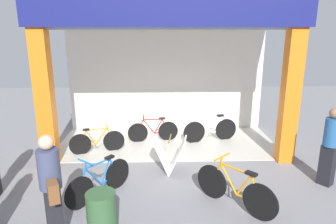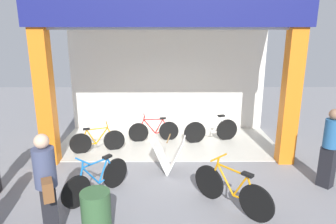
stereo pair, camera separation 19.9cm
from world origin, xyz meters
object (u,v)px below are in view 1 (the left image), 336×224
(bicycle_inside_2, at_px, (210,130))
(bicycle_inside_1, at_px, (153,131))
(pedestrian_1, at_px, (330,146))
(bicycle_parked_0, at_px, (100,181))
(pedestrian_3, at_px, (51,186))
(bicycle_inside_0, at_px, (97,142))
(trash_bin, at_px, (102,217))
(bicycle_parked_1, at_px, (235,189))
(sandwich_board_sign, at_px, (170,155))

(bicycle_inside_2, bearing_deg, bicycle_inside_1, 178.26)
(pedestrian_1, bearing_deg, bicycle_parked_0, -175.28)
(bicycle_inside_1, bearing_deg, pedestrian_3, -109.29)
(bicycle_inside_0, distance_m, pedestrian_1, 5.74)
(bicycle_inside_1, height_order, trash_bin, trash_bin)
(pedestrian_3, height_order, trash_bin, pedestrian_3)
(bicycle_parked_0, xyz_separation_m, bicycle_parked_1, (2.64, -0.46, 0.03))
(bicycle_inside_0, height_order, sandwich_board_sign, sandwich_board_sign)
(bicycle_parked_1, distance_m, trash_bin, 2.51)
(bicycle_inside_0, distance_m, bicycle_inside_1, 1.75)
(bicycle_parked_1, relative_size, trash_bin, 1.52)
(bicycle_inside_0, height_order, bicycle_parked_0, bicycle_parked_0)
(bicycle_inside_0, bearing_deg, bicycle_parked_1, -41.46)
(bicycle_inside_1, relative_size, trash_bin, 1.75)
(bicycle_inside_1, relative_size, bicycle_inside_2, 0.91)
(bicycle_inside_0, relative_size, bicycle_inside_1, 0.96)
(bicycle_inside_1, xyz_separation_m, bicycle_inside_2, (1.73, -0.05, 0.04))
(sandwich_board_sign, bearing_deg, bicycle_parked_1, -53.50)
(bicycle_parked_0, bearing_deg, bicycle_parked_1, -9.82)
(bicycle_parked_0, bearing_deg, bicycle_inside_2, 48.37)
(bicycle_inside_1, height_order, pedestrian_1, pedestrian_1)
(bicycle_inside_0, xyz_separation_m, pedestrian_3, (-0.00, -3.54, 0.60))
(bicycle_inside_2, height_order, pedestrian_3, pedestrian_3)
(bicycle_inside_0, relative_size, trash_bin, 1.68)
(bicycle_inside_0, height_order, bicycle_inside_1, bicycle_inside_1)
(bicycle_parked_1, relative_size, pedestrian_3, 0.74)
(bicycle_inside_1, xyz_separation_m, pedestrian_3, (-1.53, -4.39, 0.60))
(bicycle_parked_1, height_order, pedestrian_1, pedestrian_1)
(bicycle_parked_0, xyz_separation_m, sandwich_board_sign, (1.46, 1.13, 0.06))
(bicycle_inside_0, bearing_deg, trash_bin, -77.82)
(bicycle_parked_0, xyz_separation_m, trash_bin, (0.29, -1.34, 0.07))
(bicycle_inside_1, relative_size, bicycle_parked_1, 1.16)
(bicycle_parked_0, xyz_separation_m, pedestrian_3, (-0.50, -1.22, 0.57))
(pedestrian_1, bearing_deg, pedestrian_3, -163.21)
(sandwich_board_sign, height_order, pedestrian_1, pedestrian_1)
(bicycle_inside_0, distance_m, bicycle_parked_0, 2.37)
(sandwich_board_sign, bearing_deg, pedestrian_1, -12.08)
(bicycle_inside_1, distance_m, pedestrian_1, 4.77)
(bicycle_inside_1, relative_size, pedestrian_3, 0.85)
(bicycle_inside_2, height_order, pedestrian_1, pedestrian_1)
(bicycle_inside_0, relative_size, sandwich_board_sign, 1.69)
(bicycle_parked_1, bearing_deg, bicycle_parked_0, 170.18)
(bicycle_inside_0, distance_m, bicycle_parked_1, 4.19)
(bicycle_inside_1, distance_m, bicycle_inside_2, 1.74)
(pedestrian_1, relative_size, pedestrian_3, 0.98)
(bicycle_inside_2, relative_size, pedestrian_3, 0.93)
(bicycle_inside_1, bearing_deg, bicycle_inside_0, -151.20)
(bicycle_inside_0, bearing_deg, bicycle_parked_0, -77.75)
(bicycle_parked_1, height_order, pedestrian_3, pedestrian_3)
(bicycle_parked_0, relative_size, pedestrian_3, 0.74)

